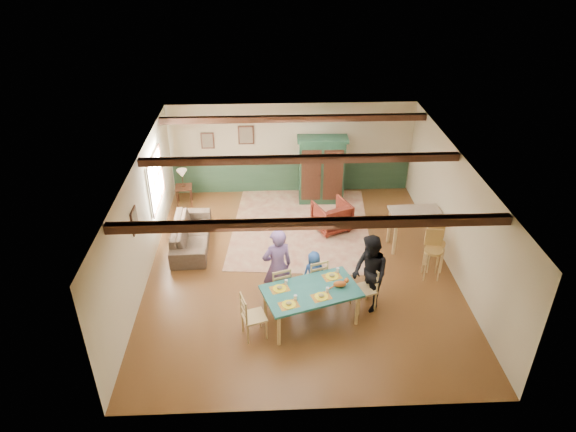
{
  "coord_description": "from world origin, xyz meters",
  "views": [
    {
      "loc": [
        -0.72,
        -9.78,
        7.14
      ],
      "look_at": [
        -0.26,
        0.48,
        1.15
      ],
      "focal_mm": 32.0,
      "sensor_mm": 36.0,
      "label": 1
    }
  ],
  "objects_px": {
    "cat": "(340,283)",
    "bar_stool_left": "(433,256)",
    "dining_chair_far_right": "(315,276)",
    "counter_table": "(413,230)",
    "dining_chair_far_left": "(279,285)",
    "person_child": "(314,273)",
    "person_man": "(277,267)",
    "person_woman": "(370,273)",
    "armchair": "(332,216)",
    "dining_table": "(311,306)",
    "dining_chair_end_left": "(254,316)",
    "bar_stool_right": "(436,248)",
    "dining_chair_end_right": "(364,289)",
    "sofa": "(191,234)",
    "armoire": "(322,170)",
    "table_lamp": "(183,178)",
    "end_table": "(184,195)"
  },
  "relations": [
    {
      "from": "cat",
      "to": "dining_table",
      "type": "bearing_deg",
      "value": 169.7
    },
    {
      "from": "armoire",
      "to": "armchair",
      "type": "relative_size",
      "value": 2.28
    },
    {
      "from": "dining_chair_far_left",
      "to": "armchair",
      "type": "height_order",
      "value": "dining_chair_far_left"
    },
    {
      "from": "bar_stool_right",
      "to": "table_lamp",
      "type": "bearing_deg",
      "value": 155.2
    },
    {
      "from": "person_man",
      "to": "person_woman",
      "type": "bearing_deg",
      "value": 154.13
    },
    {
      "from": "armchair",
      "to": "counter_table",
      "type": "xyz_separation_m",
      "value": [
        1.9,
        -0.97,
        0.12
      ]
    },
    {
      "from": "person_woman",
      "to": "armoire",
      "type": "distance_m",
      "value": 4.73
    },
    {
      "from": "person_child",
      "to": "bar_stool_left",
      "type": "distance_m",
      "value": 2.75
    },
    {
      "from": "dining_chair_far_left",
      "to": "cat",
      "type": "relative_size",
      "value": 2.64
    },
    {
      "from": "counter_table",
      "to": "bar_stool_right",
      "type": "relative_size",
      "value": 1.07
    },
    {
      "from": "dining_table",
      "to": "cat",
      "type": "bearing_deg",
      "value": 7.69
    },
    {
      "from": "cat",
      "to": "armchair",
      "type": "xyz_separation_m",
      "value": [
        0.27,
        3.47,
        -0.48
      ]
    },
    {
      "from": "dining_chair_far_right",
      "to": "person_woman",
      "type": "distance_m",
      "value": 1.21
    },
    {
      "from": "dining_chair_end_left",
      "to": "sofa",
      "type": "height_order",
      "value": "dining_chair_end_left"
    },
    {
      "from": "dining_table",
      "to": "counter_table",
      "type": "bearing_deg",
      "value": 43.29
    },
    {
      "from": "dining_chair_far_left",
      "to": "person_child",
      "type": "xyz_separation_m",
      "value": [
        0.76,
        0.33,
        0.03
      ]
    },
    {
      "from": "dining_chair_far_left",
      "to": "dining_chair_end_right",
      "type": "relative_size",
      "value": 1.0
    },
    {
      "from": "dining_table",
      "to": "bar_stool_left",
      "type": "bearing_deg",
      "value": 25.4
    },
    {
      "from": "dining_chair_far_left",
      "to": "bar_stool_right",
      "type": "bearing_deg",
      "value": 178.41
    },
    {
      "from": "dining_chair_far_right",
      "to": "bar_stool_left",
      "type": "distance_m",
      "value": 2.74
    },
    {
      "from": "person_man",
      "to": "cat",
      "type": "xyz_separation_m",
      "value": [
        1.22,
        -0.58,
        -0.02
      ]
    },
    {
      "from": "dining_chair_far_right",
      "to": "counter_table",
      "type": "height_order",
      "value": "counter_table"
    },
    {
      "from": "cat",
      "to": "armchair",
      "type": "relative_size",
      "value": 0.43
    },
    {
      "from": "person_woman",
      "to": "sofa",
      "type": "distance_m",
      "value": 4.74
    },
    {
      "from": "dining_chair_end_right",
      "to": "person_child",
      "type": "distance_m",
      "value": 1.14
    },
    {
      "from": "dining_chair_end_left",
      "to": "bar_stool_left",
      "type": "height_order",
      "value": "bar_stool_left"
    },
    {
      "from": "dining_chair_end_left",
      "to": "armoire",
      "type": "distance_m",
      "value": 5.79
    },
    {
      "from": "sofa",
      "to": "end_table",
      "type": "bearing_deg",
      "value": 10.15
    },
    {
      "from": "dining_chair_far_right",
      "to": "end_table",
      "type": "relative_size",
      "value": 1.75
    },
    {
      "from": "dining_table",
      "to": "armchair",
      "type": "bearing_deg",
      "value": 76.61
    },
    {
      "from": "armoire",
      "to": "table_lamp",
      "type": "distance_m",
      "value": 3.91
    },
    {
      "from": "dining_chair_end_left",
      "to": "person_man",
      "type": "distance_m",
      "value": 1.2
    },
    {
      "from": "dining_chair_far_right",
      "to": "bar_stool_right",
      "type": "distance_m",
      "value": 2.95
    },
    {
      "from": "person_child",
      "to": "counter_table",
      "type": "relative_size",
      "value": 0.85
    },
    {
      "from": "armoire",
      "to": "bar_stool_right",
      "type": "distance_m",
      "value": 4.16
    },
    {
      "from": "cat",
      "to": "bar_stool_left",
      "type": "height_order",
      "value": "bar_stool_left"
    },
    {
      "from": "dining_chair_far_left",
      "to": "table_lamp",
      "type": "bearing_deg",
      "value": -78.28
    },
    {
      "from": "sofa",
      "to": "bar_stool_left",
      "type": "bearing_deg",
      "value": -107.33
    },
    {
      "from": "person_child",
      "to": "cat",
      "type": "distance_m",
      "value": 1.01
    },
    {
      "from": "cat",
      "to": "bar_stool_left",
      "type": "xyz_separation_m",
      "value": [
        2.28,
        1.28,
        -0.29
      ]
    },
    {
      "from": "counter_table",
      "to": "end_table",
      "type": "bearing_deg",
      "value": 157.19
    },
    {
      "from": "armoire",
      "to": "counter_table",
      "type": "bearing_deg",
      "value": -49.33
    },
    {
      "from": "dining_chair_end_left",
      "to": "sofa",
      "type": "relative_size",
      "value": 0.45
    },
    {
      "from": "dining_chair_far_left",
      "to": "sofa",
      "type": "xyz_separation_m",
      "value": [
        -2.12,
        2.35,
        -0.17
      ]
    },
    {
      "from": "dining_chair_far_right",
      "to": "cat",
      "type": "distance_m",
      "value": 0.94
    },
    {
      "from": "armoire",
      "to": "counter_table",
      "type": "distance_m",
      "value": 3.26
    },
    {
      "from": "dining_chair_far_left",
      "to": "dining_chair_end_left",
      "type": "distance_m",
      "value": 1.08
    },
    {
      "from": "dining_chair_far_right",
      "to": "bar_stool_right",
      "type": "xyz_separation_m",
      "value": [
        2.84,
        0.81,
        0.08
      ]
    },
    {
      "from": "dining_chair_far_right",
      "to": "person_child",
      "type": "distance_m",
      "value": 0.09
    },
    {
      "from": "dining_chair_end_right",
      "to": "bar_stool_left",
      "type": "distance_m",
      "value": 1.99
    }
  ]
}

